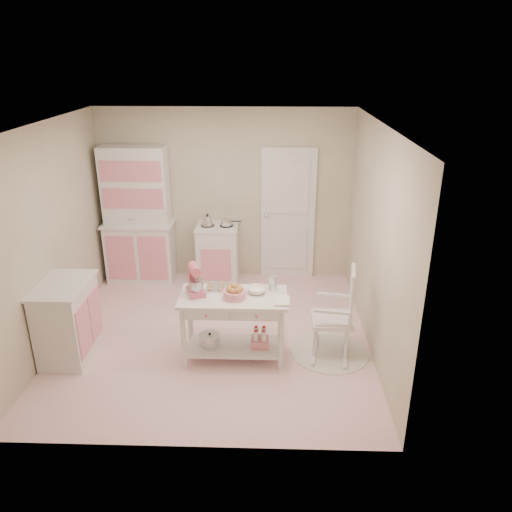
{
  "coord_description": "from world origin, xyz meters",
  "views": [
    {
      "loc": [
        0.7,
        -5.4,
        3.32
      ],
      "look_at": [
        0.52,
        0.05,
        1.08
      ],
      "focal_mm": 35.0,
      "sensor_mm": 36.0,
      "label": 1
    }
  ],
  "objects_px": {
    "stove": "(218,254)",
    "rocking_chair": "(332,312)",
    "work_table": "(234,327)",
    "stand_mixer": "(195,281)",
    "base_cabinet": "(68,320)",
    "hutch": "(137,216)",
    "bread_basket": "(235,294)"
  },
  "relations": [
    {
      "from": "base_cabinet",
      "to": "bread_basket",
      "type": "xyz_separation_m",
      "value": [
        1.93,
        -0.04,
        0.39
      ]
    },
    {
      "from": "work_table",
      "to": "bread_basket",
      "type": "height_order",
      "value": "bread_basket"
    },
    {
      "from": "work_table",
      "to": "bread_basket",
      "type": "distance_m",
      "value": 0.45
    },
    {
      "from": "work_table",
      "to": "stand_mixer",
      "type": "bearing_deg",
      "value": 177.27
    },
    {
      "from": "hutch",
      "to": "rocking_chair",
      "type": "height_order",
      "value": "hutch"
    },
    {
      "from": "hutch",
      "to": "base_cabinet",
      "type": "bearing_deg",
      "value": -98.55
    },
    {
      "from": "base_cabinet",
      "to": "rocking_chair",
      "type": "height_order",
      "value": "rocking_chair"
    },
    {
      "from": "stand_mixer",
      "to": "stove",
      "type": "bearing_deg",
      "value": 68.12
    },
    {
      "from": "stove",
      "to": "bread_basket",
      "type": "bearing_deg",
      "value": -78.92
    },
    {
      "from": "stove",
      "to": "base_cabinet",
      "type": "relative_size",
      "value": 1.0
    },
    {
      "from": "base_cabinet",
      "to": "work_table",
      "type": "distance_m",
      "value": 1.91
    },
    {
      "from": "stove",
      "to": "stand_mixer",
      "type": "relative_size",
      "value": 2.71
    },
    {
      "from": "stove",
      "to": "work_table",
      "type": "bearing_deg",
      "value": -79.19
    },
    {
      "from": "hutch",
      "to": "stove",
      "type": "xyz_separation_m",
      "value": [
        1.2,
        -0.05,
        -0.58
      ]
    },
    {
      "from": "work_table",
      "to": "stand_mixer",
      "type": "relative_size",
      "value": 3.53
    },
    {
      "from": "stove",
      "to": "work_table",
      "type": "relative_size",
      "value": 0.77
    },
    {
      "from": "work_table",
      "to": "stove",
      "type": "bearing_deg",
      "value": 100.81
    },
    {
      "from": "stove",
      "to": "work_table",
      "type": "height_order",
      "value": "stove"
    },
    {
      "from": "rocking_chair",
      "to": "stove",
      "type": "bearing_deg",
      "value": 136.81
    },
    {
      "from": "work_table",
      "to": "bread_basket",
      "type": "xyz_separation_m",
      "value": [
        0.02,
        -0.05,
        0.45
      ]
    },
    {
      "from": "hutch",
      "to": "stand_mixer",
      "type": "xyz_separation_m",
      "value": [
        1.17,
        -2.09,
        -0.07
      ]
    },
    {
      "from": "stove",
      "to": "rocking_chair",
      "type": "height_order",
      "value": "rocking_chair"
    },
    {
      "from": "rocking_chair",
      "to": "bread_basket",
      "type": "bearing_deg",
      "value": -162.4
    },
    {
      "from": "stove",
      "to": "bread_basket",
      "type": "distance_m",
      "value": 2.18
    },
    {
      "from": "bread_basket",
      "to": "stove",
      "type": "bearing_deg",
      "value": 101.08
    },
    {
      "from": "stand_mixer",
      "to": "bread_basket",
      "type": "height_order",
      "value": "stand_mixer"
    },
    {
      "from": "stove",
      "to": "base_cabinet",
      "type": "distance_m",
      "value": 2.57
    },
    {
      "from": "hutch",
      "to": "bread_basket",
      "type": "distance_m",
      "value": 2.7
    },
    {
      "from": "hutch",
      "to": "stove",
      "type": "height_order",
      "value": "hutch"
    },
    {
      "from": "rocking_chair",
      "to": "bread_basket",
      "type": "distance_m",
      "value": 1.16
    },
    {
      "from": "work_table",
      "to": "rocking_chair",
      "type": "bearing_deg",
      "value": 6.39
    },
    {
      "from": "base_cabinet",
      "to": "rocking_chair",
      "type": "xyz_separation_m",
      "value": [
        3.04,
        0.14,
        0.09
      ]
    }
  ]
}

